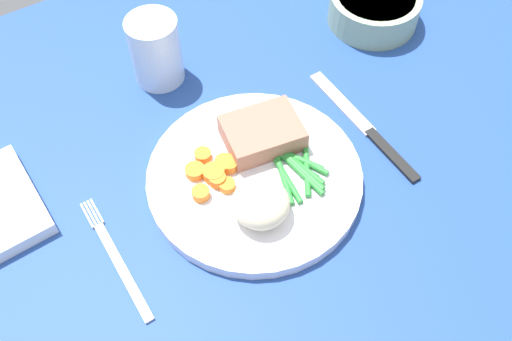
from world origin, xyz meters
TOP-DOWN VIEW (x-y plane):
  - dining_table at (0.00, 0.00)cm, footprint 120.00×90.00cm
  - dinner_plate at (3.15, -0.33)cm, footprint 25.10×25.10cm
  - meat_portion at (6.54, 3.63)cm, footprint 10.04×8.32cm
  - mashed_potatoes at (0.89, -4.84)cm, footprint 6.32×6.33cm
  - carrot_slices at (-0.88, 2.29)cm, footprint 6.78×6.79cm
  - green_beans at (7.66, -2.31)cm, footprint 7.21×9.18cm
  - fork at (-14.83, -0.58)cm, footprint 1.44×16.60cm
  - knife at (19.22, -0.61)cm, footprint 1.70×20.50cm
  - water_glass at (1.54, 21.34)cm, footprint 6.64×6.64cm
  - salad_bowl at (32.81, 14.83)cm, footprint 12.94×12.94cm

SIDE VIEW (x-z plane):
  - dining_table at x=0.00cm, z-range 0.00..2.00cm
  - knife at x=19.22cm, z-range 1.88..2.52cm
  - fork at x=-14.83cm, z-range 2.00..2.40cm
  - dinner_plate at x=3.15cm, z-range 2.00..3.60cm
  - green_beans at x=7.66cm, z-range 3.54..4.39cm
  - carrot_slices at x=-0.88cm, z-range 3.54..4.81cm
  - salad_bowl at x=32.81cm, z-range 2.29..6.82cm
  - meat_portion at x=6.54cm, z-range 3.60..6.45cm
  - mashed_potatoes at x=0.89cm, z-range 3.60..7.67cm
  - water_glass at x=1.54cm, z-range 1.30..10.59cm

